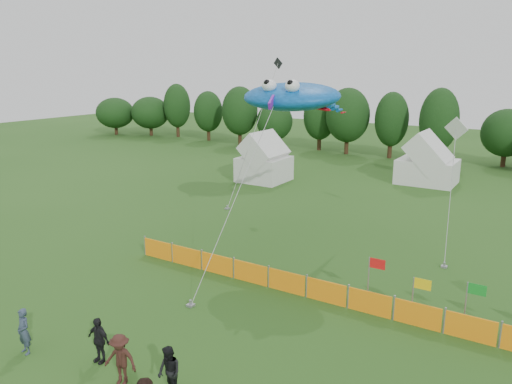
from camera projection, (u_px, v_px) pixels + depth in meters
The scene contains 13 objects.
ground at pixel (162, 378), 16.83m from camera, with size 160.00×160.00×0.00m, color #234C16.
treeline at pixel (467, 126), 51.95m from camera, with size 104.57×8.78×8.36m.
tent_left at pixel (264, 161), 45.52m from camera, with size 4.12×4.12×3.63m.
tent_right at pixel (428, 164), 44.54m from camera, with size 5.04×4.03×3.56m.
barrier_fence at pixel (306, 287), 22.65m from camera, with size 19.90×0.06×1.00m.
flag_row at pixel (498, 304), 19.09m from camera, with size 10.73×0.40×2.20m.
spectator_a at pixel (24, 331), 18.10m from camera, with size 0.63×0.42×1.74m, color #303D50.
spectator_b at pixel (169, 372), 15.69m from camera, with size 0.84×0.65×1.72m, color black.
spectator_c at pixel (120, 360), 16.33m from camera, with size 1.15×0.66×1.78m, color #371C16.
spectator_d at pixel (99, 340), 17.58m from camera, with size 0.99×0.41×1.69m, color black.
stingray_kite at pixel (295, 97), 26.54m from camera, with size 5.53×15.46×9.65m.
small_kite_white at pixel (454, 159), 27.32m from camera, with size 1.52×3.88×7.55m.
small_kite_dark at pixel (258, 120), 37.49m from camera, with size 1.78×5.58×10.92m.
Camera 1 is at (10.53, -10.87, 10.20)m, focal length 35.00 mm.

